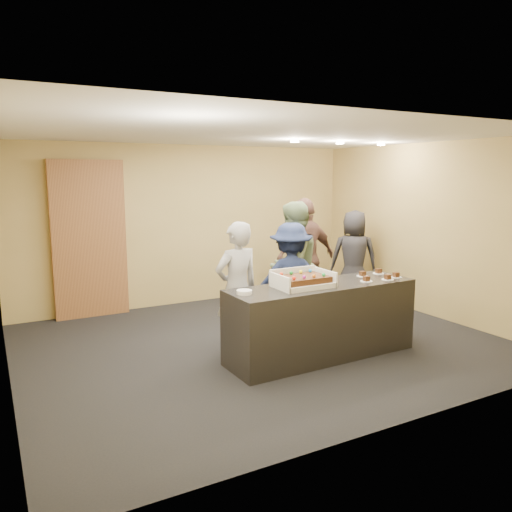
# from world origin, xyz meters

# --- Properties ---
(room) EXTENTS (6.04, 6.00, 2.70)m
(room) POSITION_xyz_m (0.00, 0.00, 1.35)
(room) COLOR black
(room) RESTS_ON ground
(serving_counter) EXTENTS (2.42, 0.75, 0.90)m
(serving_counter) POSITION_xyz_m (0.40, -0.77, 0.45)
(serving_counter) COLOR black
(serving_counter) RESTS_ON floor
(storage_cabinet) EXTENTS (1.10, 0.15, 2.43)m
(storage_cabinet) POSITION_xyz_m (-1.72, 2.41, 1.22)
(storage_cabinet) COLOR brown
(storage_cabinet) RESTS_ON floor
(cake_box) EXTENTS (0.67, 0.46, 0.20)m
(cake_box) POSITION_xyz_m (0.12, -0.75, 0.95)
(cake_box) COLOR white
(cake_box) RESTS_ON serving_counter
(sheet_cake) EXTENTS (0.57, 0.39, 0.11)m
(sheet_cake) POSITION_xyz_m (0.12, -0.77, 1.00)
(sheet_cake) COLOR #381A0C
(sheet_cake) RESTS_ON cake_box
(plate_stack) EXTENTS (0.17, 0.17, 0.04)m
(plate_stack) POSITION_xyz_m (-0.65, -0.75, 0.92)
(plate_stack) COLOR white
(plate_stack) RESTS_ON serving_counter
(slice_a) EXTENTS (0.15, 0.15, 0.07)m
(slice_a) POSITION_xyz_m (0.97, -0.90, 0.92)
(slice_a) COLOR white
(slice_a) RESTS_ON serving_counter
(slice_b) EXTENTS (0.15, 0.15, 0.07)m
(slice_b) POSITION_xyz_m (1.14, -0.63, 0.92)
(slice_b) COLOR white
(slice_b) RESTS_ON serving_counter
(slice_c) EXTENTS (0.15, 0.15, 0.07)m
(slice_c) POSITION_xyz_m (1.28, -0.95, 0.92)
(slice_c) COLOR white
(slice_c) RESTS_ON serving_counter
(slice_d) EXTENTS (0.15, 0.15, 0.07)m
(slice_d) POSITION_xyz_m (1.45, -0.59, 0.92)
(slice_d) COLOR white
(slice_d) RESTS_ON serving_counter
(slice_e) EXTENTS (0.15, 0.15, 0.07)m
(slice_e) POSITION_xyz_m (1.47, -0.89, 0.92)
(slice_e) COLOR white
(slice_e) RESTS_ON serving_counter
(person_server_grey) EXTENTS (0.65, 0.47, 1.65)m
(person_server_grey) POSITION_xyz_m (-0.46, -0.20, 0.83)
(person_server_grey) COLOR #949499
(person_server_grey) RESTS_ON floor
(person_sage_man) EXTENTS (1.09, 0.98, 1.84)m
(person_sage_man) POSITION_xyz_m (0.67, 0.31, 0.92)
(person_sage_man) COLOR gray
(person_sage_man) RESTS_ON floor
(person_navy_man) EXTENTS (1.16, 0.95, 1.57)m
(person_navy_man) POSITION_xyz_m (0.50, 0.10, 0.78)
(person_navy_man) COLOR #182246
(person_navy_man) RESTS_ON floor
(person_brown_extra) EXTENTS (1.12, 0.55, 1.86)m
(person_brown_extra) POSITION_xyz_m (1.22, 0.80, 0.93)
(person_brown_extra) COLOR brown
(person_brown_extra) RESTS_ON floor
(person_dark_suit) EXTENTS (0.94, 0.86, 1.62)m
(person_dark_suit) POSITION_xyz_m (2.36, 1.02, 0.81)
(person_dark_suit) COLOR #222227
(person_dark_suit) RESTS_ON floor
(ceiling_spotlights) EXTENTS (1.72, 0.12, 0.03)m
(ceiling_spotlights) POSITION_xyz_m (1.60, 0.50, 2.67)
(ceiling_spotlights) COLOR #FFEAC6
(ceiling_spotlights) RESTS_ON ceiling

